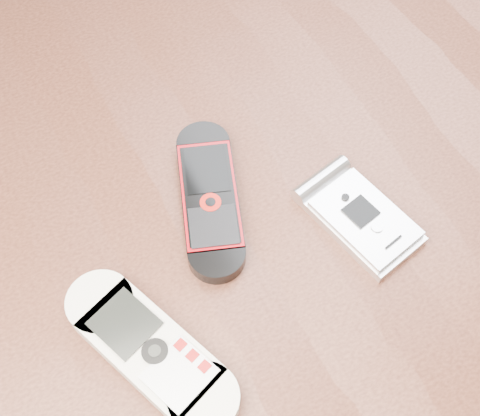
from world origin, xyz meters
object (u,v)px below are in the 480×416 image
(table, at_px, (236,269))
(nokia_black_red, at_px, (210,198))
(motorola_razr, at_px, (362,218))
(nokia_white, at_px, (150,350))

(table, relative_size, nokia_black_red, 7.62)
(nokia_black_red, relative_size, motorola_razr, 1.42)
(table, height_order, motorola_razr, motorola_razr)
(nokia_white, bearing_deg, motorola_razr, -14.38)
(motorola_razr, bearing_deg, nokia_black_red, 130.87)
(nokia_white, xyz_separation_m, motorola_razr, (0.20, 0.02, -0.00))
(nokia_black_red, bearing_deg, motorola_razr, -16.47)
(table, xyz_separation_m, nokia_black_red, (-0.01, 0.02, 0.11))
(nokia_white, xyz_separation_m, nokia_black_red, (0.10, 0.10, -0.00))
(nokia_black_red, bearing_deg, table, -40.18)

